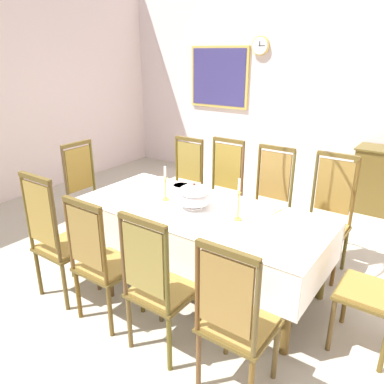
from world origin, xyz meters
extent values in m
cube|color=#B7B09C|center=(0.00, 0.00, -0.02)|extent=(7.06, 5.88, 0.04)
cube|color=silver|center=(0.00, 2.98, 1.70)|extent=(7.06, 0.08, 3.40)
cylinder|color=brown|center=(-1.05, -0.59, 0.36)|extent=(0.07, 0.07, 0.72)
cylinder|color=brown|center=(1.05, -0.59, 0.36)|extent=(0.07, 0.07, 0.72)
cylinder|color=brown|center=(-1.05, 0.23, 0.36)|extent=(0.07, 0.07, 0.72)
cylinder|color=brown|center=(1.05, 0.23, 0.36)|extent=(0.07, 0.07, 0.72)
cube|color=brown|center=(0.00, -0.18, 0.68)|extent=(2.18, 0.90, 0.08)
cube|color=brown|center=(0.00, -0.18, 0.74)|extent=(2.30, 1.02, 0.03)
cube|color=white|center=(0.00, -0.18, 0.76)|extent=(2.32, 1.04, 0.00)
cube|color=white|center=(0.00, -0.69, 0.57)|extent=(2.32, 0.00, 0.37)
cube|color=white|center=(0.00, 0.33, 0.57)|extent=(2.32, 0.00, 0.37)
cube|color=white|center=(-1.15, -0.18, 0.57)|extent=(0.00, 1.04, 0.37)
cube|color=white|center=(1.15, -0.18, 0.57)|extent=(0.00, 1.04, 0.37)
cylinder|color=#4F4C26|center=(-1.06, -0.85, 0.23)|extent=(0.04, 0.04, 0.45)
cylinder|color=brown|center=(-0.68, -0.85, 0.23)|extent=(0.04, 0.04, 0.45)
cylinder|color=#554219|center=(-1.06, -1.21, 0.23)|extent=(0.04, 0.04, 0.45)
cylinder|color=brown|center=(-0.68, -1.21, 0.23)|extent=(0.04, 0.04, 0.45)
cube|color=brown|center=(-0.87, -1.03, 0.47)|extent=(0.44, 0.42, 0.03)
cube|color=olive|center=(-0.87, -1.03, 0.49)|extent=(0.40, 0.38, 0.02)
cylinder|color=brown|center=(-1.07, -1.22, 0.83)|extent=(0.03, 0.03, 0.69)
cylinder|color=#513D1A|center=(-0.68, -1.22, 0.83)|extent=(0.03, 0.03, 0.69)
cube|color=olive|center=(-0.87, -1.22, 0.86)|extent=(0.34, 0.02, 0.53)
cube|color=brown|center=(-0.87, -1.22, 1.17)|extent=(0.40, 0.04, 0.04)
cylinder|color=brown|center=(-0.68, 0.49, 0.23)|extent=(0.04, 0.04, 0.45)
cylinder|color=brown|center=(-1.06, 0.49, 0.23)|extent=(0.04, 0.04, 0.45)
cylinder|color=#554717|center=(-0.68, 0.85, 0.23)|extent=(0.04, 0.04, 0.45)
cylinder|color=#534416|center=(-1.06, 0.85, 0.23)|extent=(0.04, 0.04, 0.45)
cube|color=brown|center=(-0.87, 0.67, 0.47)|extent=(0.44, 0.42, 0.03)
cube|color=olive|center=(-0.87, 0.67, 0.49)|extent=(0.40, 0.38, 0.02)
cylinder|color=#533F16|center=(-0.68, 0.86, 0.79)|extent=(0.03, 0.03, 0.63)
cylinder|color=brown|center=(-1.07, 0.86, 0.79)|extent=(0.03, 0.03, 0.63)
cube|color=olive|center=(-0.87, 0.86, 0.82)|extent=(0.34, 0.02, 0.48)
cube|color=brown|center=(-0.87, 0.86, 1.11)|extent=(0.40, 0.04, 0.04)
cylinder|color=brown|center=(-0.51, -0.85, 0.23)|extent=(0.04, 0.04, 0.45)
cylinder|color=#564514|center=(-0.13, -0.85, 0.23)|extent=(0.04, 0.04, 0.45)
cylinder|color=brown|center=(-0.51, -1.21, 0.23)|extent=(0.04, 0.04, 0.45)
cylinder|color=brown|center=(-0.13, -1.21, 0.23)|extent=(0.04, 0.04, 0.45)
cube|color=brown|center=(-0.32, -1.03, 0.47)|extent=(0.44, 0.42, 0.03)
cube|color=olive|center=(-0.32, -1.03, 0.49)|extent=(0.40, 0.38, 0.02)
cylinder|color=brown|center=(-0.51, -1.22, 0.78)|extent=(0.03, 0.03, 0.61)
cylinder|color=brown|center=(-0.12, -1.22, 0.78)|extent=(0.03, 0.03, 0.61)
cube|color=olive|center=(-0.32, -1.22, 0.81)|extent=(0.34, 0.02, 0.46)
cube|color=brown|center=(-0.32, -1.22, 1.08)|extent=(0.40, 0.04, 0.04)
cylinder|color=brown|center=(-0.13, 0.49, 0.23)|extent=(0.04, 0.04, 0.45)
cylinder|color=brown|center=(-0.51, 0.49, 0.23)|extent=(0.04, 0.04, 0.45)
cylinder|color=brown|center=(-0.13, 0.85, 0.23)|extent=(0.04, 0.04, 0.45)
cylinder|color=brown|center=(-0.51, 0.85, 0.23)|extent=(0.04, 0.04, 0.45)
cube|color=brown|center=(-0.32, 0.67, 0.47)|extent=(0.44, 0.42, 0.03)
cube|color=olive|center=(-0.32, 0.67, 0.49)|extent=(0.40, 0.38, 0.02)
cylinder|color=brown|center=(-0.12, 0.86, 0.82)|extent=(0.03, 0.03, 0.68)
cylinder|color=brown|center=(-0.51, 0.86, 0.82)|extent=(0.03, 0.03, 0.68)
cube|color=olive|center=(-0.32, 0.86, 0.86)|extent=(0.34, 0.02, 0.52)
cube|color=brown|center=(-0.32, 0.86, 1.16)|extent=(0.40, 0.04, 0.04)
cylinder|color=brown|center=(0.08, -0.85, 0.23)|extent=(0.04, 0.04, 0.45)
cylinder|color=brown|center=(0.46, -0.85, 0.23)|extent=(0.04, 0.04, 0.45)
cylinder|color=brown|center=(0.08, -1.21, 0.23)|extent=(0.04, 0.04, 0.45)
cylinder|color=brown|center=(0.46, -1.21, 0.23)|extent=(0.04, 0.04, 0.45)
cube|color=brown|center=(0.27, -1.03, 0.47)|extent=(0.44, 0.42, 0.03)
cube|color=olive|center=(0.27, -1.03, 0.49)|extent=(0.40, 0.38, 0.02)
cylinder|color=brown|center=(0.08, -1.22, 0.79)|extent=(0.03, 0.03, 0.63)
cylinder|color=brown|center=(0.47, -1.22, 0.79)|extent=(0.03, 0.03, 0.63)
cube|color=olive|center=(0.27, -1.22, 0.82)|extent=(0.34, 0.02, 0.48)
cube|color=brown|center=(0.27, -1.22, 1.11)|extent=(0.40, 0.04, 0.04)
cylinder|color=#50401E|center=(0.46, 0.49, 0.23)|extent=(0.04, 0.04, 0.45)
cylinder|color=brown|center=(0.08, 0.49, 0.23)|extent=(0.04, 0.04, 0.45)
cylinder|color=#544315|center=(0.46, 0.85, 0.23)|extent=(0.04, 0.04, 0.45)
cylinder|color=#564713|center=(0.08, 0.85, 0.23)|extent=(0.04, 0.04, 0.45)
cube|color=brown|center=(0.27, 0.67, 0.47)|extent=(0.44, 0.42, 0.03)
cube|color=olive|center=(0.27, 0.67, 0.49)|extent=(0.40, 0.38, 0.02)
cylinder|color=brown|center=(0.47, 0.86, 0.82)|extent=(0.03, 0.03, 0.68)
cylinder|color=#543F15|center=(0.08, 0.86, 0.82)|extent=(0.03, 0.03, 0.68)
cube|color=olive|center=(0.27, 0.86, 0.85)|extent=(0.34, 0.02, 0.52)
cube|color=brown|center=(0.27, 0.86, 1.16)|extent=(0.40, 0.04, 0.04)
cylinder|color=brown|center=(0.71, -0.85, 0.23)|extent=(0.04, 0.04, 0.45)
cylinder|color=brown|center=(1.09, -0.85, 0.23)|extent=(0.04, 0.04, 0.45)
cylinder|color=brown|center=(0.71, -1.21, 0.23)|extent=(0.04, 0.04, 0.45)
cube|color=brown|center=(0.90, -1.03, 0.47)|extent=(0.44, 0.42, 0.03)
cube|color=olive|center=(0.90, -1.03, 0.49)|extent=(0.40, 0.38, 0.02)
cylinder|color=brown|center=(0.70, -1.22, 0.79)|extent=(0.03, 0.03, 0.62)
cylinder|color=brown|center=(1.09, -1.22, 0.79)|extent=(0.03, 0.03, 0.62)
cube|color=olive|center=(0.90, -1.22, 0.82)|extent=(0.34, 0.02, 0.47)
cube|color=brown|center=(0.90, -1.22, 1.09)|extent=(0.40, 0.04, 0.04)
cylinder|color=brown|center=(1.09, 0.49, 0.23)|extent=(0.04, 0.04, 0.45)
cylinder|color=brown|center=(0.71, 0.49, 0.23)|extent=(0.04, 0.04, 0.45)
cylinder|color=#4F4619|center=(1.09, 0.85, 0.23)|extent=(0.04, 0.04, 0.45)
cylinder|color=#584613|center=(0.71, 0.85, 0.23)|extent=(0.04, 0.04, 0.45)
cube|color=brown|center=(0.90, 0.67, 0.47)|extent=(0.44, 0.42, 0.03)
cube|color=olive|center=(0.90, 0.67, 0.49)|extent=(0.40, 0.38, 0.02)
cylinder|color=brown|center=(1.09, 0.86, 0.83)|extent=(0.03, 0.03, 0.70)
cylinder|color=#4F4722|center=(0.70, 0.86, 0.83)|extent=(0.03, 0.03, 0.70)
cube|color=olive|center=(0.90, 0.86, 0.86)|extent=(0.34, 0.02, 0.53)
cube|color=brown|center=(0.90, 0.86, 1.18)|extent=(0.40, 0.04, 0.04)
cylinder|color=#593F14|center=(-1.31, 0.01, 0.23)|extent=(0.04, 0.04, 0.45)
cylinder|color=brown|center=(-1.31, -0.37, 0.23)|extent=(0.04, 0.04, 0.45)
cylinder|color=brown|center=(-1.67, 0.01, 0.23)|extent=(0.04, 0.04, 0.45)
cylinder|color=#5A4C13|center=(-1.67, -0.37, 0.23)|extent=(0.04, 0.04, 0.45)
cube|color=brown|center=(-1.49, -0.18, 0.47)|extent=(0.42, 0.44, 0.03)
cube|color=olive|center=(-1.49, -0.18, 0.49)|extent=(0.38, 0.40, 0.02)
cylinder|color=brown|center=(-1.68, 0.02, 0.81)|extent=(0.03, 0.03, 0.66)
cylinder|color=brown|center=(-1.68, -0.37, 0.81)|extent=(0.03, 0.03, 0.66)
cube|color=olive|center=(-1.68, -0.18, 0.84)|extent=(0.02, 0.34, 0.50)
cube|color=brown|center=(-1.68, -0.18, 1.14)|extent=(0.04, 0.40, 0.04)
cylinder|color=brown|center=(1.31, -0.37, 0.23)|extent=(0.04, 0.04, 0.45)
cylinder|color=brown|center=(1.31, 0.01, 0.23)|extent=(0.04, 0.04, 0.45)
cube|color=brown|center=(1.49, -0.18, 0.47)|extent=(0.42, 0.44, 0.03)
cube|color=olive|center=(1.49, -0.18, 0.49)|extent=(0.38, 0.40, 0.02)
cylinder|color=white|center=(-0.06, -0.18, 0.77)|extent=(0.17, 0.17, 0.02)
ellipsoid|color=white|center=(-0.06, -0.18, 0.85)|extent=(0.31, 0.31, 0.14)
ellipsoid|color=white|center=(-0.06, -0.18, 0.93)|extent=(0.28, 0.28, 0.11)
sphere|color=brown|center=(-0.06, -0.18, 0.99)|extent=(0.03, 0.03, 0.03)
cylinder|color=gold|center=(-0.40, -0.18, 0.77)|extent=(0.07, 0.07, 0.02)
cylinder|color=gold|center=(-0.40, -0.18, 0.88)|extent=(0.02, 0.02, 0.21)
cone|color=gold|center=(-0.40, -0.18, 0.99)|extent=(0.04, 0.04, 0.02)
cylinder|color=silver|center=(-0.40, -0.18, 1.05)|extent=(0.02, 0.02, 0.10)
cylinder|color=gold|center=(0.40, -0.18, 0.77)|extent=(0.07, 0.07, 0.02)
cylinder|color=gold|center=(0.40, -0.18, 0.89)|extent=(0.02, 0.02, 0.24)
cone|color=gold|center=(0.40, -0.18, 1.02)|extent=(0.04, 0.04, 0.02)
cylinder|color=silver|center=(0.40, -0.18, 1.08)|extent=(0.02, 0.02, 0.10)
cylinder|color=white|center=(0.48, 0.17, 0.78)|extent=(0.20, 0.20, 0.04)
cylinder|color=white|center=(0.48, 0.17, 0.78)|extent=(0.16, 0.16, 0.03)
torus|color=brown|center=(0.48, 0.17, 0.79)|extent=(0.19, 0.19, 0.01)
cylinder|color=white|center=(-0.47, 0.17, 0.78)|extent=(0.20, 0.20, 0.04)
cylinder|color=white|center=(-0.47, 0.17, 0.78)|extent=(0.16, 0.16, 0.03)
torus|color=brown|center=(-0.47, 0.17, 0.79)|extent=(0.19, 0.19, 0.01)
cylinder|color=white|center=(-0.80, 0.23, 0.77)|extent=(0.16, 0.16, 0.03)
cylinder|color=white|center=(-0.80, 0.23, 0.78)|extent=(0.13, 0.13, 0.02)
torus|color=brown|center=(-0.80, 0.23, 0.78)|extent=(0.16, 0.16, 0.01)
cube|color=gold|center=(0.60, 0.14, 0.76)|extent=(0.03, 0.14, 0.00)
ellipsoid|color=gold|center=(0.61, 0.22, 0.76)|extent=(0.03, 0.05, 0.01)
cube|color=gold|center=(-0.61, 0.13, 0.76)|extent=(0.03, 0.14, 0.00)
ellipsoid|color=gold|center=(-0.59, 0.22, 0.76)|extent=(0.03, 0.05, 0.01)
cylinder|color=#D1B251|center=(-0.99, 2.91, 2.19)|extent=(0.29, 0.05, 0.29)
cylinder|color=white|center=(-0.99, 2.88, 2.19)|extent=(0.26, 0.01, 0.26)
cube|color=black|center=(-0.99, 2.88, 2.22)|extent=(0.01, 0.00, 0.07)
cube|color=black|center=(-0.95, 2.88, 2.19)|extent=(0.10, 0.00, 0.01)
cube|color=#D1B251|center=(-1.73, 2.92, 1.69)|extent=(1.12, 0.04, 1.01)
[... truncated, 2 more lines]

